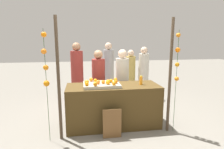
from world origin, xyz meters
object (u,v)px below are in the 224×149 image
at_px(juice_bottle, 141,80).
at_px(vendor_right, 122,84).
at_px(chalkboard_sign, 112,124).
at_px(vendor_left, 99,85).
at_px(orange_1, 116,81).
at_px(orange_0, 103,82).
at_px(stall_counter, 113,105).

xyz_separation_m(juice_bottle, vendor_right, (-0.25, 0.69, -0.23)).
bearing_deg(juice_bottle, vendor_right, 109.98).
bearing_deg(vendor_right, chalkboard_sign, -110.29).
bearing_deg(chalkboard_sign, vendor_left, 96.28).
height_order(orange_1, chalkboard_sign, orange_1).
bearing_deg(chalkboard_sign, orange_0, 103.24).
distance_m(stall_counter, vendor_right, 0.80).
bearing_deg(orange_1, orange_0, 177.32).
relative_size(orange_0, vendor_left, 0.05).
xyz_separation_m(stall_counter, orange_1, (0.04, -0.08, 0.53)).
relative_size(juice_bottle, chalkboard_sign, 0.34).
height_order(stall_counter, orange_1, orange_1).
distance_m(orange_1, juice_bottle, 0.55).
xyz_separation_m(stall_counter, juice_bottle, (0.59, -0.02, 0.52)).
bearing_deg(juice_bottle, stall_counter, 177.98).
bearing_deg(orange_0, chalkboard_sign, -76.76).
xyz_separation_m(orange_0, vendor_left, (-0.03, 0.76, -0.24)).
bearing_deg(orange_0, vendor_right, 53.40).
height_order(chalkboard_sign, vendor_right, vendor_right).
height_order(chalkboard_sign, vendor_left, vendor_left).
xyz_separation_m(stall_counter, chalkboard_sign, (-0.11, -0.52, -0.16)).
distance_m(orange_1, chalkboard_sign, 0.84).
bearing_deg(juice_bottle, vendor_left, 139.15).
distance_m(stall_counter, juice_bottle, 0.79).
height_order(stall_counter, orange_0, orange_0).
height_order(orange_0, chalkboard_sign, orange_0).
bearing_deg(juice_bottle, orange_0, -176.48).
relative_size(orange_1, vendor_left, 0.05).
bearing_deg(chalkboard_sign, juice_bottle, 36.08).
distance_m(orange_0, chalkboard_sign, 0.84).
bearing_deg(orange_0, orange_1, -2.68).
bearing_deg(orange_1, vendor_left, 109.97).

